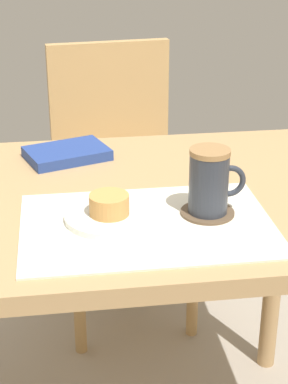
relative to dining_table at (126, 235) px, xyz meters
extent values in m
cylinder|color=tan|center=(0.45, 0.29, -0.28)|extent=(0.05, 0.05, 0.68)
cube|color=tan|center=(0.00, 0.00, 0.08)|extent=(1.00, 0.69, 0.04)
cylinder|color=tan|center=(0.26, 0.46, -0.41)|extent=(0.04, 0.04, 0.41)
cylinder|color=tan|center=(-0.09, 0.43, -0.41)|extent=(0.04, 0.04, 0.41)
cylinder|color=tan|center=(0.22, 0.82, -0.41)|extent=(0.04, 0.04, 0.41)
cylinder|color=tan|center=(-0.13, 0.78, -0.41)|extent=(0.04, 0.04, 0.41)
cube|color=tan|center=(0.06, 0.62, -0.19)|extent=(0.46, 0.46, 0.04)
cube|color=tan|center=(0.04, 0.81, 0.03)|extent=(0.39, 0.07, 0.42)
cube|color=silver|center=(0.02, -0.14, 0.10)|extent=(0.46, 0.32, 0.00)
cylinder|color=silver|center=(-0.04, -0.12, 0.10)|extent=(0.17, 0.17, 0.01)
cylinder|color=tan|center=(-0.04, -0.12, 0.13)|extent=(0.07, 0.07, 0.04)
cylinder|color=brown|center=(0.14, -0.12, 0.10)|extent=(0.10, 0.10, 0.00)
cylinder|color=#2D333D|center=(0.14, -0.12, 0.16)|extent=(0.07, 0.07, 0.11)
cylinder|color=#9E7547|center=(0.14, -0.12, 0.22)|extent=(0.08, 0.08, 0.01)
torus|color=#2D333D|center=(0.18, -0.12, 0.16)|extent=(0.06, 0.01, 0.06)
cube|color=navy|center=(-0.11, 0.22, 0.11)|extent=(0.21, 0.18, 0.02)
camera|label=1|loc=(-0.13, -1.18, 0.63)|focal=60.00mm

